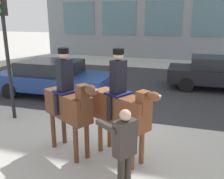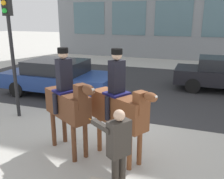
{
  "view_description": "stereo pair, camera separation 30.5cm",
  "coord_description": "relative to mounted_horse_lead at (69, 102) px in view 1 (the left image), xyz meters",
  "views": [
    {
      "loc": [
        1.86,
        -6.65,
        3.18
      ],
      "look_at": [
        0.17,
        -1.01,
        1.45
      ],
      "focal_mm": 40.0,
      "sensor_mm": 36.0,
      "label": 1
    },
    {
      "loc": [
        2.15,
        -6.55,
        3.18
      ],
      "look_at": [
        0.17,
        -1.01,
        1.45
      ],
      "focal_mm": 40.0,
      "sensor_mm": 36.0,
      "label": 2
    }
  ],
  "objects": [
    {
      "name": "street_car_far_lane",
      "position": [
        3.9,
        6.91,
        -0.53
      ],
      "size": [
        4.35,
        1.91,
        1.46
      ],
      "color": "black",
      "rests_on": "ground_plane"
    },
    {
      "name": "road_surface",
      "position": [
        0.63,
        6.53,
        -1.29
      ],
      "size": [
        19.33,
        8.5,
        0.01
      ],
      "color": "#2D2D30",
      "rests_on": "ground_plane"
    },
    {
      "name": "mounted_horse_lead",
      "position": [
        0.0,
        0.0,
        0.0
      ],
      "size": [
        1.67,
        1.16,
        2.51
      ],
      "rotation": [
        0.0,
        0.0,
        -0.53
      ],
      "color": "#59331E",
      "rests_on": "ground_plane"
    },
    {
      "name": "mounted_horse_companion",
      "position": [
        1.21,
        0.14,
        -0.02
      ],
      "size": [
        1.7,
        1.16,
        2.53
      ],
      "rotation": [
        0.0,
        0.0,
        -0.52
      ],
      "color": "brown",
      "rests_on": "ground_plane"
    },
    {
      "name": "street_car_near_lane",
      "position": [
        -2.71,
        4.01,
        -0.54
      ],
      "size": [
        4.71,
        2.06,
        1.45
      ],
      "color": "navy",
      "rests_on": "ground_plane"
    },
    {
      "name": "pedestrian_bystander",
      "position": [
        1.58,
        -1.07,
        -0.3
      ],
      "size": [
        0.91,
        0.49,
        1.68
      ],
      "rotation": [
        0.0,
        0.0,
        2.55
      ],
      "color": "#332D28",
      "rests_on": "ground_plane"
    },
    {
      "name": "traffic_light",
      "position": [
        -2.71,
        1.42,
        1.34
      ],
      "size": [
        0.24,
        0.29,
        3.91
      ],
      "color": "black",
      "rests_on": "ground_plane"
    },
    {
      "name": "ground_plane",
      "position": [
        0.63,
        1.78,
        -1.29
      ],
      "size": [
        80.0,
        80.0,
        0.0
      ],
      "primitive_type": "plane",
      "color": "#B2AFA8"
    }
  ]
}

